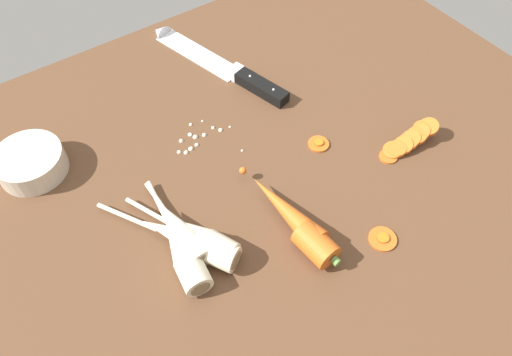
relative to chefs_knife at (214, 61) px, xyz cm
name	(u,v)px	position (x,y,z in cm)	size (l,w,h in cm)	color
ground_plane	(249,183)	(-9.81, -26.76, -2.65)	(120.00, 90.00, 4.00)	brown
chefs_knife	(214,61)	(0.00, 0.00, 0.00)	(12.25, 34.39, 4.18)	silver
whole_carrot	(294,220)	(-9.91, -38.67, 1.45)	(5.58, 21.86, 4.20)	#D6601E
parsnip_front	(188,240)	(-24.33, -32.65, 1.33)	(13.94, 21.44, 4.00)	beige
parsnip_mid_left	(196,236)	(-22.99, -32.70, 1.33)	(10.07, 18.92, 4.00)	beige
parsnip_mid_right	(182,233)	(-24.42, -31.15, 1.33)	(4.03, 17.19, 4.00)	beige
parsnip_back	(181,249)	(-25.85, -33.38, 1.33)	(5.55, 20.90, 4.00)	beige
carrot_slice_stack	(409,140)	(15.88, -36.92, 0.80)	(11.60, 3.97, 3.77)	#D6601E
carrot_slice_stray_near	(383,238)	(-0.30, -47.83, -0.29)	(4.17, 4.17, 0.70)	#D6601E
carrot_slice_stray_mid	(319,143)	(3.66, -28.07, -0.29)	(3.61, 3.61, 0.70)	#D6601E
prep_bowl	(30,162)	(-38.06, -5.86, 1.50)	(11.00, 11.00, 4.00)	beige
mince_crumbs	(196,138)	(-12.90, -15.23, -0.27)	(10.80, 10.70, 0.89)	silver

